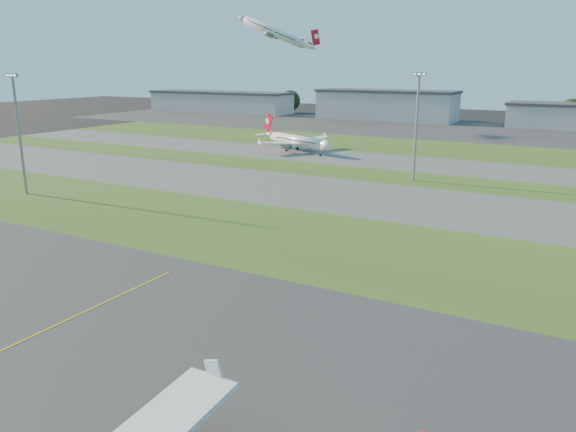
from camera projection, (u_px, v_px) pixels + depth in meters
The scene contains 16 objects.
grass_strip_a at pixel (232, 228), 97.68m from camera, with size 300.00×34.00×0.01m, color #324F1A.
taxiway_a at pixel (317, 192), 125.46m from camera, with size 300.00×32.00×0.01m, color #515154.
grass_strip_b at pixel (359, 174), 146.50m from camera, with size 300.00×18.00×0.01m, color #324F1A.
taxiway_b at pixel (388, 162), 165.02m from camera, with size 300.00×26.00×0.01m, color #515154.
grass_strip_c at pixel (420, 148), 192.80m from camera, with size 300.00×40.00×0.01m, color #324F1A.
apron_far at pixel (461, 130), 243.30m from camera, with size 400.00×80.00×0.01m, color #333335.
airliner_taxiing at pixel (297, 141), 182.83m from camera, with size 30.78×26.19×10.25m.
airliner_departing at pixel (275, 32), 250.30m from camera, with size 34.66×29.27×11.23m.
light_mast_west at pixel (18, 126), 119.84m from camera, with size 3.20×0.70×25.80m.
light_mast_centre at pixel (417, 120), 133.87m from camera, with size 3.20×0.70×25.80m.
hangar_far_west at pixel (220, 102), 337.90m from camera, with size 91.80×23.00×12.20m.
hangar_west at pixel (386, 105), 287.85m from camera, with size 71.40×23.00×15.20m.
tree_far_west at pixel (182, 98), 367.67m from camera, with size 11.00×11.00×12.00m.
tree_west at pixel (290, 101), 331.35m from camera, with size 12.10×12.10×13.20m.
tree_mid_west at pixel (440, 109), 285.76m from camera, with size 9.90×9.90×10.80m.
tree_mid_east at pixel (571, 111), 259.65m from camera, with size 11.55×11.55×12.60m.
Camera 1 is at (54.42, -24.98, 27.46)m, focal length 35.00 mm.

